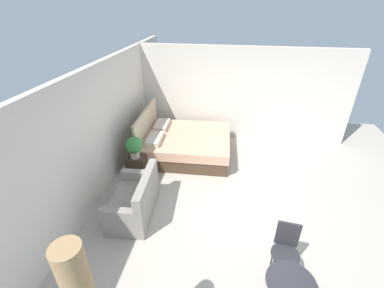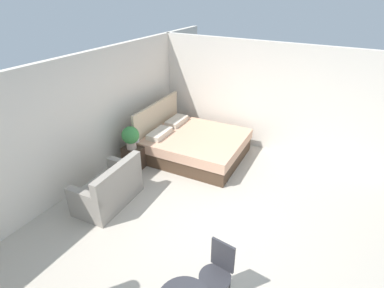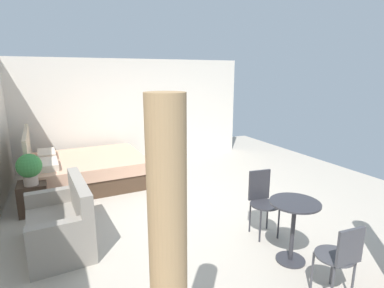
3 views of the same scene
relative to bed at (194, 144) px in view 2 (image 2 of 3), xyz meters
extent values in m
cube|color=#B2A899|center=(-1.84, -1.38, -0.31)|extent=(9.17, 8.64, 0.02)
cube|color=silver|center=(-1.84, 1.44, 0.96)|extent=(9.17, 0.12, 2.53)
cube|color=silver|center=(1.24, -1.38, 0.96)|extent=(0.12, 5.64, 2.53)
cube|color=#473323|center=(0.00, -0.08, -0.14)|extent=(1.87, 2.12, 0.32)
cube|color=tan|center=(0.00, -0.08, 0.13)|extent=(1.91, 2.16, 0.23)
cube|color=tan|center=(-0.04, 0.98, 0.28)|extent=(1.85, 0.13, 1.17)
cube|color=beige|center=(-0.42, 0.65, 0.30)|extent=(0.66, 0.34, 0.12)
cube|color=beige|center=(0.37, 0.68, 0.30)|extent=(0.66, 0.34, 0.12)
cube|color=gray|center=(-2.27, 0.56, -0.10)|extent=(1.26, 0.80, 0.39)
cube|color=gray|center=(-2.25, 0.27, 0.32)|extent=(1.23, 0.22, 0.47)
cube|color=gray|center=(-1.73, 0.59, 0.19)|extent=(0.19, 0.73, 0.20)
cube|color=gray|center=(-2.81, 0.52, 0.19)|extent=(0.19, 0.73, 0.20)
cube|color=#38281E|center=(-1.02, 0.90, -0.05)|extent=(0.45, 0.43, 0.50)
cylinder|color=tan|center=(-1.12, 0.90, 0.28)|extent=(0.21, 0.21, 0.15)
sphere|color=#387F3D|center=(-1.12, 0.90, 0.51)|extent=(0.37, 0.37, 0.37)
cylinder|color=silver|center=(-0.90, 0.93, 0.29)|extent=(0.12, 0.12, 0.19)
cylinder|color=#2D2D33|center=(-2.98, -1.89, -0.08)|extent=(0.02, 0.02, 0.45)
cylinder|color=#2D2D33|center=(-3.02, -2.17, -0.08)|extent=(0.02, 0.02, 0.45)
cylinder|color=#2D2D33|center=(-3.14, -2.02, 0.15)|extent=(0.44, 0.44, 0.02)
cube|color=#2D2D33|center=(-2.97, -2.03, 0.38)|extent=(0.07, 0.32, 0.42)
camera|label=1|loc=(-5.72, -1.12, 3.29)|focal=24.41mm
camera|label=2|loc=(-5.44, -2.97, 3.33)|focal=28.26mm
camera|label=3|loc=(-6.20, 0.47, 1.89)|focal=28.41mm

